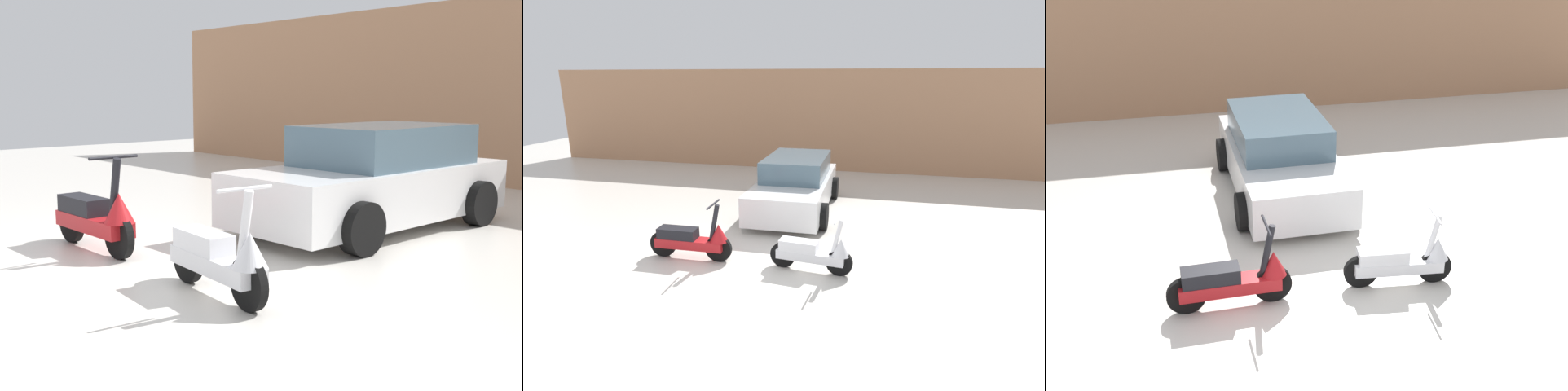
# 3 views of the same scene
# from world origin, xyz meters

# --- Properties ---
(ground_plane) EXTENTS (28.00, 28.00, 0.00)m
(ground_plane) POSITION_xyz_m (0.00, 0.00, 0.00)
(ground_plane) COLOR silver
(wall_back) EXTENTS (19.60, 0.12, 3.41)m
(wall_back) POSITION_xyz_m (0.00, 8.61, 1.70)
(wall_back) COLOR tan
(wall_back) RESTS_ON ground_plane
(scooter_front_left) EXTENTS (1.54, 0.55, 1.07)m
(scooter_front_left) POSITION_xyz_m (-0.69, 0.81, 0.38)
(scooter_front_left) COLOR black
(scooter_front_left) RESTS_ON ground_plane
(scooter_front_right) EXTENTS (1.41, 0.51, 0.99)m
(scooter_front_right) POSITION_xyz_m (1.48, 0.82, 0.35)
(scooter_front_right) COLOR black
(scooter_front_right) RESTS_ON ground_plane
(car_rear_left) EXTENTS (1.90, 3.85, 1.30)m
(car_rear_left) POSITION_xyz_m (0.49, 4.04, 0.62)
(car_rear_left) COLOR white
(car_rear_left) RESTS_ON ground_plane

